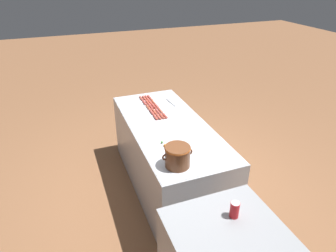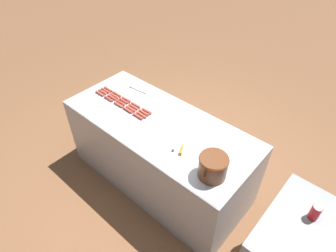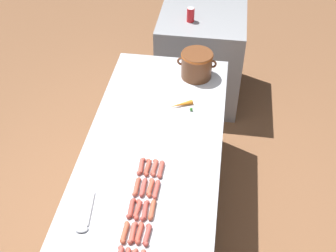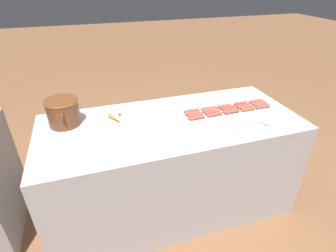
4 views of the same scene
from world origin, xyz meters
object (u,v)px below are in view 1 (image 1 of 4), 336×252
(hot_dog_5, at_px, (147,98))
(hot_dog_13, at_px, (154,112))
(hot_dog_6, at_px, (150,102))
(hot_dog_7, at_px, (154,106))
(hot_dog_1, at_px, (153,101))
(hot_dog_4, at_px, (165,116))
(serving_spoon, at_px, (170,100))
(carrot, at_px, (170,143))
(hot_dog_17, at_px, (148,107))
(hot_dog_18, at_px, (151,112))
(hot_dog_0, at_px, (149,97))
(hot_dog_16, at_px, (144,103))
(soda_can, at_px, (235,210))
(hot_dog_10, at_px, (144,98))
(hot_dog_19, at_px, (155,117))
(hot_dog_15, at_px, (141,98))
(hot_dog_2, at_px, (156,106))
(hot_dog_9, at_px, (162,116))
(hot_dog_14, at_px, (159,117))
(bean_pot, at_px, (178,155))
(hot_dog_3, at_px, (160,110))
(hot_dog_11, at_px, (148,102))
(hot_dog_8, at_px, (157,111))
(hot_dog_12, at_px, (151,107))

(hot_dog_5, bearing_deg, hot_dog_13, 85.08)
(hot_dog_6, xyz_separation_m, hot_dog_7, (-0.00, 0.15, 0.00))
(hot_dog_1, height_order, hot_dog_4, same)
(hot_dog_1, height_order, hot_dog_6, same)
(serving_spoon, bearing_deg, carrot, 69.06)
(hot_dog_17, bearing_deg, hot_dog_18, 90.03)
(hot_dog_4, relative_size, hot_dog_6, 1.00)
(hot_dog_0, bearing_deg, hot_dog_6, 75.49)
(hot_dog_7, distance_m, hot_dog_16, 0.17)
(carrot, distance_m, soda_can, 1.12)
(hot_dog_5, relative_size, hot_dog_10, 1.00)
(hot_dog_10, bearing_deg, hot_dog_19, 86.00)
(hot_dog_15, bearing_deg, hot_dog_2, 110.90)
(hot_dog_9, distance_m, carrot, 0.61)
(hot_dog_1, height_order, hot_dog_17, same)
(hot_dog_9, xyz_separation_m, carrot, (0.13, 0.60, 0.00))
(hot_dog_6, bearing_deg, hot_dog_18, 75.83)
(hot_dog_14, bearing_deg, bean_pot, 80.88)
(hot_dog_9, xyz_separation_m, bean_pot, (0.19, 0.96, 0.10))
(hot_dog_0, distance_m, hot_dog_5, 0.04)
(hot_dog_3, relative_size, carrot, 0.80)
(hot_dog_10, distance_m, hot_dog_17, 0.31)
(hot_dog_9, distance_m, serving_spoon, 0.49)
(hot_dog_4, relative_size, hot_dog_17, 1.00)
(hot_dog_3, height_order, hot_dog_11, same)
(hot_dog_17, xyz_separation_m, soda_can, (-0.01, 2.00, 0.09))
(hot_dog_8, xyz_separation_m, hot_dog_19, (0.08, 0.15, 0.00))
(hot_dog_0, height_order, hot_dog_18, same)
(carrot, bearing_deg, hot_dog_6, -96.75)
(hot_dog_16, xyz_separation_m, hot_dog_18, (-0.00, 0.30, 0.00))
(hot_dog_19, bearing_deg, hot_dog_13, -104.69)
(hot_dog_7, relative_size, hot_dog_8, 1.00)
(hot_dog_1, bearing_deg, serving_spoon, 170.97)
(hot_dog_17, distance_m, carrot, 0.89)
(hot_dog_4, relative_size, bean_pot, 0.46)
(hot_dog_12, xyz_separation_m, hot_dog_13, (0.00, 0.16, 0.00))
(hot_dog_2, distance_m, hot_dog_5, 0.30)
(hot_dog_11, bearing_deg, hot_dog_6, -174.16)
(hot_dog_14, bearing_deg, hot_dog_4, 179.86)
(hot_dog_1, relative_size, hot_dog_3, 1.00)
(hot_dog_10, xyz_separation_m, soda_can, (0.03, 2.31, 0.09))
(bean_pot, bearing_deg, hot_dog_3, -101.61)
(hot_dog_4, distance_m, hot_dog_16, 0.47)
(serving_spoon, bearing_deg, hot_dog_6, -6.89)
(hot_dog_10, xyz_separation_m, hot_dog_18, (0.04, 0.45, 0.00))
(bean_pot, bearing_deg, hot_dog_14, -99.12)
(hot_dog_19, relative_size, soda_can, 1.08)
(hot_dog_1, relative_size, hot_dog_18, 1.00)
(hot_dog_2, height_order, hot_dog_19, same)
(hot_dog_4, distance_m, hot_dog_7, 0.31)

